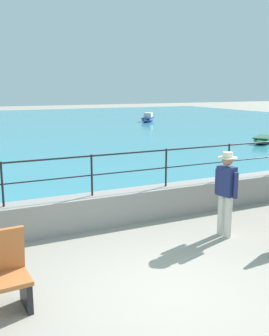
% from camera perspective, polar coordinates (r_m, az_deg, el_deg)
% --- Properties ---
extents(ground_plane, '(120.00, 120.00, 0.00)m').
position_cam_1_polar(ground_plane, '(6.01, 4.63, -18.19)').
color(ground_plane, gray).
extents(promenade_wall, '(20.00, 0.56, 0.70)m').
position_cam_1_polar(promenade_wall, '(8.54, -6.21, -6.31)').
color(promenade_wall, gray).
rests_on(promenade_wall, ground).
extents(railing, '(18.44, 0.04, 0.90)m').
position_cam_1_polar(railing, '(8.29, -6.36, 0.10)').
color(railing, black).
rests_on(railing, promenade_wall).
extents(person_walking, '(0.38, 0.56, 1.75)m').
position_cam_1_polar(person_walking, '(7.98, 13.37, -3.17)').
color(person_walking, beige).
rests_on(person_walking, ground).
extents(boat_0, '(2.40, 2.05, 0.36)m').
position_cam_1_polar(boat_0, '(21.85, 18.53, 4.03)').
color(boat_0, '#338C59').
rests_on(boat_0, lake_water).
extents(boat_3, '(2.19, 2.33, 0.76)m').
position_cam_1_polar(boat_3, '(33.73, 1.98, 7.32)').
color(boat_3, '#2D4C9E').
rests_on(boat_3, lake_water).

